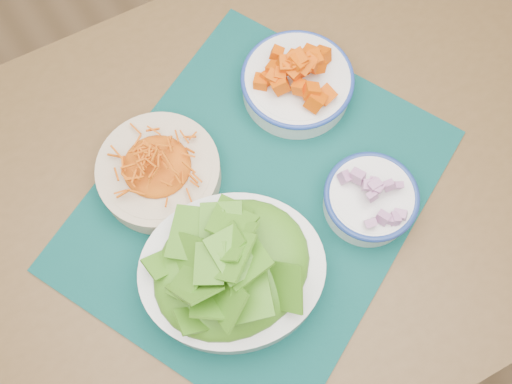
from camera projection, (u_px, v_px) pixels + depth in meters
ground at (304, 377)px, 1.58m from camera, size 4.00×4.00×0.00m
table at (249, 208)px, 1.05m from camera, size 1.39×0.99×0.75m
placemat at (256, 199)px, 0.96m from camera, size 0.75×0.70×0.00m
carrot_bowl at (158, 170)px, 0.94m from camera, size 0.22×0.22×0.07m
squash_bowl at (298, 78)px, 0.99m from camera, size 0.23×0.23×0.10m
lettuce_bowl at (232, 267)px, 0.85m from camera, size 0.36×0.34×0.14m
onion_bowl at (371, 198)px, 0.92m from camera, size 0.17×0.17×0.08m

